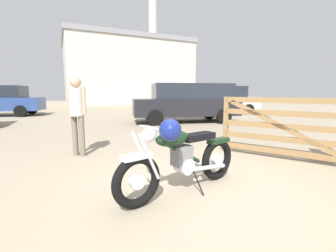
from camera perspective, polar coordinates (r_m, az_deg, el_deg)
The scene contains 7 objects.
ground_plane at distance 3.51m, azimuth 9.15°, elevation -14.34°, with size 80.00×80.00×0.00m, color gray.
vintage_motorcycle at distance 3.07m, azimuth 3.28°, elevation -7.81°, with size 2.02×0.91×1.07m.
timber_gate at distance 5.11m, azimuth 29.77°, elevation 0.01°, with size 1.51×2.19×1.60m.
bystander at distance 5.17m, azimuth -21.63°, elevation 4.11°, with size 0.36×0.33×1.66m.
white_estate_far at distance 10.58m, azimuth 4.89°, elevation 6.08°, with size 4.94×2.60×1.74m.
blue_hatchback_right at distance 15.03m, azimuth 12.45°, elevation 6.56°, with size 4.94×2.60×1.74m.
industrial_building at distance 30.65m, azimuth -10.09°, elevation 13.16°, with size 15.38×10.95×17.73m.
Camera 1 is at (-1.68, -2.77, 1.34)m, focal length 24.61 mm.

